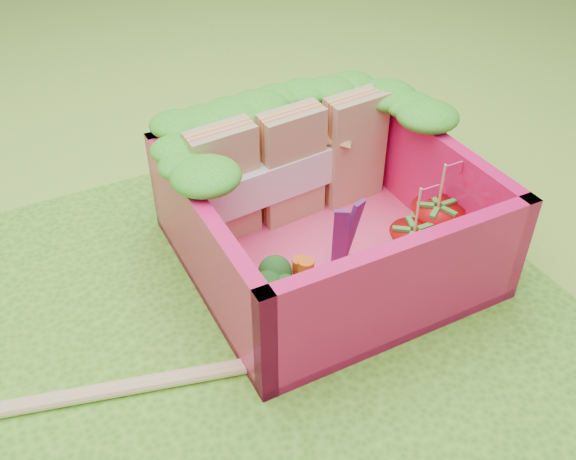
# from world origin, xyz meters

# --- Properties ---
(ground) EXTENTS (14.00, 14.00, 0.00)m
(ground) POSITION_xyz_m (0.00, 0.00, 0.00)
(ground) COLOR #83D33B
(ground) RESTS_ON ground
(placemat) EXTENTS (2.60, 2.60, 0.03)m
(placemat) POSITION_xyz_m (0.00, 0.00, 0.01)
(placemat) COLOR #4F9421
(placemat) RESTS_ON ground
(bento_floor) EXTENTS (1.30, 1.30, 0.05)m
(bento_floor) POSITION_xyz_m (0.40, 0.15, 0.06)
(bento_floor) COLOR #FF417A
(bento_floor) RESTS_ON placemat
(bento_box) EXTENTS (1.30, 1.30, 0.55)m
(bento_box) POSITION_xyz_m (0.40, 0.15, 0.31)
(bento_box) COLOR #E9135C
(bento_box) RESTS_ON placemat
(lettuce_ruffle) EXTENTS (1.43, 0.77, 0.11)m
(lettuce_ruffle) POSITION_xyz_m (0.40, 0.61, 0.64)
(lettuce_ruffle) COLOR #20901A
(lettuce_ruffle) RESTS_ON bento_box
(sandwich_stack) EXTENTS (1.09, 0.27, 0.60)m
(sandwich_stack) POSITION_xyz_m (0.41, 0.50, 0.37)
(sandwich_stack) COLOR tan
(sandwich_stack) RESTS_ON bento_floor
(broccoli) EXTENTS (0.34, 0.34, 0.27)m
(broccoli) POSITION_xyz_m (-0.02, -0.18, 0.27)
(broccoli) COLOR #71A24E
(broccoli) RESTS_ON bento_floor
(carrot_sticks) EXTENTS (0.08, 0.13, 0.28)m
(carrot_sticks) POSITION_xyz_m (0.13, -0.14, 0.21)
(carrot_sticks) COLOR orange
(carrot_sticks) RESTS_ON bento_floor
(purple_wedges) EXTENTS (0.14, 0.07, 0.38)m
(purple_wedges) POSITION_xyz_m (0.43, 0.01, 0.27)
(purple_wedges) COLOR #551C63
(purple_wedges) RESTS_ON bento_floor
(strawberry_left) EXTENTS (0.23, 0.23, 0.47)m
(strawberry_left) POSITION_xyz_m (0.69, -0.16, 0.20)
(strawberry_left) COLOR red
(strawberry_left) RESTS_ON bento_floor
(strawberry_right) EXTENTS (0.25, 0.25, 0.49)m
(strawberry_right) POSITION_xyz_m (0.88, -0.08, 0.21)
(strawberry_right) COLOR red
(strawberry_right) RESTS_ON bento_floor
(snap_peas) EXTENTS (0.58, 0.54, 0.05)m
(snap_peas) POSITION_xyz_m (0.80, -0.08, 0.11)
(snap_peas) COLOR green
(snap_peas) RESTS_ON bento_floor
(chopsticks) EXTENTS (2.15, 0.59, 0.05)m
(chopsticks) POSITION_xyz_m (-1.02, -0.12, 0.05)
(chopsticks) COLOR #DDAF79
(chopsticks) RESTS_ON placemat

